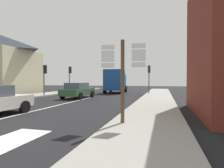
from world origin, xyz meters
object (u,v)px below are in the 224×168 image
object	(u,v)px
delivery_truck	(116,81)
traffic_light_far_left	(70,73)
traffic_light_near_left	(45,73)
traffic_light_far_right	(149,73)
sedan_far	(78,90)
route_sign_post	(123,75)

from	to	relation	value
delivery_truck	traffic_light_far_left	bearing A→B (deg)	-166.80
traffic_light_near_left	traffic_light_far_right	world-z (taller)	traffic_light_far_right
traffic_light_far_left	traffic_light_near_left	bearing A→B (deg)	-90.00
traffic_light_far_right	sedan_far	bearing A→B (deg)	-131.29
route_sign_post	traffic_light_near_left	size ratio (longest dim) A/B	0.97
route_sign_post	traffic_light_far_left	xyz separation A→B (m)	(-10.71, 16.37, 0.71)
traffic_light_far_left	traffic_light_near_left	size ratio (longest dim) A/B	1.07
traffic_light_near_left	delivery_truck	bearing A→B (deg)	49.59
route_sign_post	traffic_light_far_right	world-z (taller)	traffic_light_far_right
traffic_light_near_left	traffic_light_far_right	xyz separation A→B (m)	(10.49, 5.93, 0.15)
delivery_truck	route_sign_post	bearing A→B (deg)	-75.16
delivery_truck	traffic_light_far_left	distance (m)	6.23
sedan_far	traffic_light_near_left	xyz separation A→B (m)	(-4.33, 1.08, 1.69)
sedan_far	traffic_light_near_left	bearing A→B (deg)	166.05
route_sign_post	traffic_light_far_right	xyz separation A→B (m)	(-0.22, 16.67, 0.69)
delivery_truck	traffic_light_near_left	xyz separation A→B (m)	(-5.99, -7.04, 0.80)
sedan_far	delivery_truck	xyz separation A→B (m)	(1.66, 8.12, 0.89)
sedan_far	route_sign_post	distance (m)	11.63
traffic_light_far_left	traffic_light_near_left	distance (m)	5.64
sedan_far	traffic_light_far_left	distance (m)	8.20
sedan_far	route_sign_post	world-z (taller)	route_sign_post
route_sign_post	traffic_light_far_right	size ratio (longest dim) A/B	0.91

